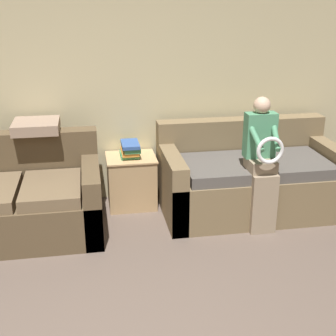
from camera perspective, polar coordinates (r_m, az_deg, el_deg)
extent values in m
cube|color=#C6B789|center=(4.93, -8.60, 10.27)|extent=(7.50, 0.06, 2.55)
cube|color=brown|center=(4.92, 9.97, -2.54)|extent=(1.82, 0.98, 0.47)
cube|color=brown|center=(5.11, 8.84, 3.72)|extent=(1.82, 0.20, 0.42)
cube|color=brown|center=(4.67, 0.41, -2.08)|extent=(0.16, 0.98, 0.68)
cube|color=brown|center=(5.21, 18.68, -0.77)|extent=(0.16, 0.98, 0.68)
cube|color=#514C47|center=(4.61, 6.21, -0.05)|extent=(0.70, 0.74, 0.11)
cube|color=#514C47|center=(4.86, 14.73, 0.48)|extent=(0.70, 0.74, 0.11)
cube|color=brown|center=(4.60, -17.13, -5.21)|extent=(1.43, 0.99, 0.41)
cube|color=brown|center=(4.81, -17.16, 1.55)|extent=(1.43, 0.20, 0.47)
cube|color=brown|center=(4.51, -9.24, -3.43)|extent=(0.16, 0.99, 0.64)
cube|color=brown|center=(4.38, -14.01, -2.51)|extent=(0.52, 0.75, 0.11)
cube|color=gray|center=(4.46, 11.55, -4.34)|extent=(0.24, 0.10, 0.58)
cube|color=gray|center=(4.45, 11.22, 0.43)|extent=(0.24, 0.28, 0.11)
cube|color=#4C8E66|center=(4.43, 11.14, 3.96)|extent=(0.29, 0.14, 0.42)
sphere|color=#DBB293|center=(4.36, 11.39, 7.50)|extent=(0.16, 0.16, 0.16)
torus|color=white|center=(4.21, 12.36, 2.09)|extent=(0.25, 0.04, 0.25)
cylinder|color=#4C8E66|center=(4.27, 10.59, 3.81)|extent=(0.10, 0.31, 0.23)
cylinder|color=#4C8E66|center=(4.34, 12.98, 3.90)|extent=(0.10, 0.31, 0.23)
cube|color=tan|center=(4.95, -4.47, -1.60)|extent=(0.49, 0.44, 0.55)
cube|color=tan|center=(4.86, -4.56, 1.30)|extent=(0.51, 0.46, 0.02)
cube|color=#3D8451|center=(4.86, -4.75, 1.65)|extent=(0.19, 0.25, 0.04)
cube|color=orange|center=(4.84, -4.70, 2.02)|extent=(0.17, 0.28, 0.04)
cube|color=#3D8451|center=(4.83, -4.47, 2.49)|extent=(0.16, 0.30, 0.05)
cube|color=#33569E|center=(4.80, -4.64, 2.91)|extent=(0.18, 0.30, 0.04)
cube|color=gray|center=(4.71, -15.76, 4.94)|extent=(0.44, 0.44, 0.10)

